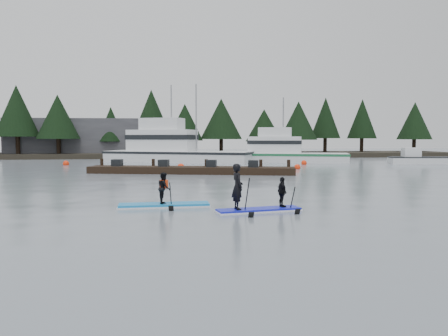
{
  "coord_description": "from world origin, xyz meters",
  "views": [
    {
      "loc": [
        -2.69,
        -15.25,
        2.62
      ],
      "look_at": [
        0.0,
        6.0,
        1.1
      ],
      "focal_mm": 35.0,
      "sensor_mm": 36.0,
      "label": 1
    }
  ],
  "objects": [
    {
      "name": "buoy_c",
      "position": [
        10.15,
        25.16,
        0.0
      ],
      "size": [
        0.53,
        0.53,
        0.53
      ],
      "primitive_type": "sphere",
      "color": "#FF300C",
      "rests_on": "ground"
    },
    {
      "name": "waterfront_building",
      "position": [
        -14.0,
        44.0,
        2.5
      ],
      "size": [
        18.0,
        6.0,
        5.0
      ],
      "primitive_type": "cube",
      "color": "#4C4C51",
      "rests_on": "ground"
    },
    {
      "name": "paddleboard_solo",
      "position": [
        -2.88,
        1.2,
        0.38
      ],
      "size": [
        3.4,
        1.11,
        1.78
      ],
      "rotation": [
        0.0,
        0.0,
        0.03
      ],
      "color": "#1580CA",
      "rests_on": "ground"
    },
    {
      "name": "fishing_boat_large",
      "position": [
        -2.13,
        31.45,
        0.67
      ],
      "size": [
        16.01,
        10.41,
        9.04
      ],
      "rotation": [
        0.0,
        0.0,
        -0.43
      ],
      "color": "silver",
      "rests_on": "ground"
    },
    {
      "name": "ground",
      "position": [
        0.0,
        0.0,
        0.0
      ],
      "size": [
        160.0,
        160.0,
        0.0
      ],
      "primitive_type": "plane",
      "color": "slate",
      "rests_on": "ground"
    },
    {
      "name": "buoy_d",
      "position": [
        7.8,
        19.5,
        0.0
      ],
      "size": [
        0.52,
        0.52,
        0.52
      ],
      "primitive_type": "sphere",
      "color": "#FF300C",
      "rests_on": "ground"
    },
    {
      "name": "treeline",
      "position": [
        0.0,
        42.0,
        0.0
      ],
      "size": [
        60.0,
        4.0,
        8.0
      ],
      "primitive_type": null,
      "color": "black",
      "rests_on": "ground"
    },
    {
      "name": "fishing_boat_medium",
      "position": [
        9.49,
        29.51,
        0.51
      ],
      "size": [
        12.6,
        7.12,
        7.54
      ],
      "rotation": [
        0.0,
        0.0,
        -0.32
      ],
      "color": "silver",
      "rests_on": "ground"
    },
    {
      "name": "buoy_a",
      "position": [
        -12.25,
        26.97,
        0.0
      ],
      "size": [
        0.55,
        0.55,
        0.55
      ],
      "primitive_type": "sphere",
      "color": "#FF300C",
      "rests_on": "ground"
    },
    {
      "name": "far_shore",
      "position": [
        0.0,
        42.0,
        0.3
      ],
      "size": [
        70.0,
        8.0,
        0.6
      ],
      "primitive_type": "cube",
      "color": "#2D281E",
      "rests_on": "ground"
    },
    {
      "name": "floating_dock",
      "position": [
        -1.13,
        16.12,
        0.25
      ],
      "size": [
        14.9,
        5.5,
        0.5
      ],
      "primitive_type": "cube",
      "rotation": [
        0.0,
        0.0,
        -0.24
      ],
      "color": "black",
      "rests_on": "ground"
    },
    {
      "name": "skiff",
      "position": [
        21.89,
        24.91,
        0.34
      ],
      "size": [
        6.05,
        2.73,
        0.68
      ],
      "primitive_type": "cube",
      "rotation": [
        0.0,
        0.0,
        -0.17
      ],
      "color": "silver",
      "rests_on": "ground"
    },
    {
      "name": "paddleboard_duo",
      "position": [
        0.3,
        -0.28,
        0.59
      ],
      "size": [
        3.08,
        1.41,
        2.24
      ],
      "rotation": [
        0.0,
        0.0,
        0.18
      ],
      "color": "#151CC8",
      "rests_on": "ground"
    },
    {
      "name": "buoy_b",
      "position": [
        -1.73,
        20.34,
        0.0
      ],
      "size": [
        0.61,
        0.61,
        0.61
      ],
      "primitive_type": "sphere",
      "color": "#FF300C",
      "rests_on": "ground"
    }
  ]
}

